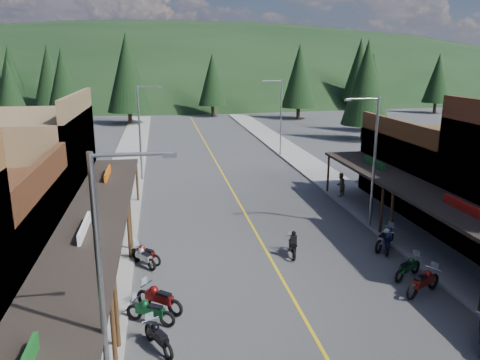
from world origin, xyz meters
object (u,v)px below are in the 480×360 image
pine_8 (11,96)px  bike_west_6 (158,336)px  pine_3 (212,79)px  pine_7 (11,74)px  pine_5 (360,69)px  pine_1 (49,75)px  streetlight_0 (106,285)px  streetlight_3 (280,114)px  bike_west_8 (159,297)px  pedestrian_east_b (340,184)px  bike_east_7 (424,281)px  pine_6 (438,78)px  bike_west_9 (144,256)px  pine_4 (299,76)px  streetlight_2 (372,157)px  bike_east_10 (385,237)px  streetlight_1 (141,129)px  bike_west_7 (150,310)px  pine_9 (372,86)px  pine_10 (64,84)px  bike_west_10 (145,253)px  pine_2 (127,72)px  bike_east_8 (408,267)px  rider_on_bike (292,245)px  pine_11 (366,83)px  shop_east_3 (441,171)px  bike_east_9 (388,242)px

pine_8 → bike_west_6: (16.21, -42.46, -5.41)m
bike_west_6 → pine_3: bearing=54.4°
pine_3 → pine_7: pine_7 is taller
pine_7 → pine_5: bearing=-3.5°
pine_1 → bike_west_6: bearing=-75.9°
streetlight_0 → streetlight_3: same height
bike_west_8 → pedestrian_east_b: pedestrian_east_b is taller
bike_east_7 → streetlight_0: bearing=-92.4°
streetlight_0 → pine_5: bearing=62.3°
pine_6 → bike_east_7: bearing=-122.0°
bike_west_9 → pedestrian_east_b: size_ratio=1.08×
pine_4 → pine_6: pine_4 is taller
streetlight_0 → streetlight_3: 38.59m
streetlight_2 → pine_1: size_ratio=0.64×
bike_east_10 → bike_west_8: bearing=-110.7°
streetlight_1 → pine_6: pine_6 is taller
bike_west_7 → pine_9: bearing=-4.2°
pine_5 → pine_6: pine_5 is taller
pine_10 → pine_5: bearing=22.9°
pine_6 → streetlight_1: bearing=-141.6°
bike_west_10 → pine_9: bearing=5.1°
streetlight_0 → bike_west_7: 6.64m
pine_6 → bike_west_10: (-52.42, -58.90, -5.92)m
bike_west_8 → bike_west_9: (-0.75, 4.51, -0.10)m
pine_7 → bike_west_9: pine_7 is taller
bike_west_7 → pine_4: bearing=7.6°
pine_4 → pine_5: size_ratio=0.89×
pine_2 → bike_west_10: pine_2 is taller
bike_west_8 → bike_east_8: bike_west_8 is taller
pine_7 → rider_on_bike: bearing=-65.0°
pine_4 → bike_west_9: (-24.49, -55.27, -6.69)m
streetlight_2 → pine_4: size_ratio=0.64×
pine_11 → streetlight_1: bearing=-149.3°
pine_5 → pine_11: (-14.00, -34.00, -0.80)m
streetlight_3 → pedestrian_east_b: (0.69, -15.64, -3.42)m
pine_1 → pine_11: pine_1 is taller
pine_7 → pine_11: bearing=-36.2°
shop_east_3 → streetlight_2: streetlight_2 is taller
pine_8 → pine_10: 10.80m
pine_5 → pine_7: (-66.00, 4.00, -0.75)m
pine_8 → bike_east_9: bearing=-51.3°
pine_5 → pine_1: bearing=-178.0°
bike_west_10 → bike_east_8: bike_east_8 is taller
streetlight_0 → bike_east_7: bearing=24.2°
streetlight_3 → pine_9: (17.05, 15.00, 1.92)m
pine_1 → bike_west_10: (17.58, -64.90, -6.67)m
streetlight_3 → pedestrian_east_b: streetlight_3 is taller
bike_east_10 → streetlight_0: bearing=-92.4°
pine_7 → bike_east_7: size_ratio=5.55×
pine_5 → pine_9: (-10.00, -27.00, -1.61)m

